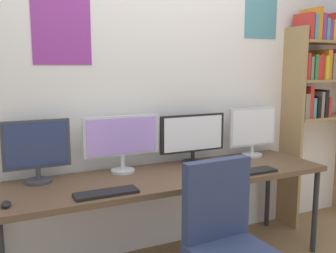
{
  "coord_description": "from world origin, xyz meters",
  "views": [
    {
      "loc": [
        -1.18,
        -1.81,
        1.52
      ],
      "look_at": [
        0.0,
        0.65,
        1.09
      ],
      "focal_mm": 40.1,
      "sensor_mm": 36.0,
      "label": 1
    }
  ],
  "objects": [
    {
      "name": "monitor_far_left",
      "position": [
        -0.91,
        0.81,
        0.98
      ],
      "size": [
        0.44,
        0.18,
        0.43
      ],
      "color": "#38383D",
      "rests_on": "desk"
    },
    {
      "name": "monitor_far_right",
      "position": [
        0.91,
        0.81,
        0.97
      ],
      "size": [
        0.49,
        0.18,
        0.43
      ],
      "color": "silver",
      "rests_on": "desk"
    },
    {
      "name": "monitor_center_right",
      "position": [
        0.3,
        0.81,
        0.97
      ],
      "size": [
        0.58,
        0.18,
        0.4
      ],
      "color": "black",
      "rests_on": "desk"
    },
    {
      "name": "desk",
      "position": [
        0.0,
        0.6,
        0.69
      ],
      "size": [
        2.46,
        0.68,
        0.74
      ],
      "color": "brown",
      "rests_on": "ground_plane"
    },
    {
      "name": "keyboard_right",
      "position": [
        0.56,
        0.37,
        0.75
      ],
      "size": [
        0.39,
        0.13,
        0.02
      ],
      "primitive_type": "cube",
      "color": "black",
      "rests_on": "desk"
    },
    {
      "name": "bookshelf",
      "position": [
        1.72,
        0.83,
        1.38
      ],
      "size": [
        0.83,
        0.28,
        2.06
      ],
      "color": "#9E7A4C",
      "rests_on": "ground_plane"
    },
    {
      "name": "computer_mouse",
      "position": [
        -1.13,
        0.41,
        0.76
      ],
      "size": [
        0.06,
        0.1,
        0.03
      ],
      "primitive_type": "ellipsoid",
      "color": "black",
      "rests_on": "desk"
    },
    {
      "name": "keyboard_left",
      "position": [
        -0.56,
        0.37,
        0.75
      ],
      "size": [
        0.4,
        0.13,
        0.02
      ],
      "primitive_type": "cube",
      "color": "black",
      "rests_on": "desk"
    },
    {
      "name": "wall_back",
      "position": [
        0.0,
        1.02,
        1.3
      ],
      "size": [
        4.86,
        0.11,
        2.6
      ],
      "color": "silver",
      "rests_on": "ground_plane"
    },
    {
      "name": "monitor_center_left",
      "position": [
        -0.3,
        0.81,
        0.99
      ],
      "size": [
        0.59,
        0.18,
        0.43
      ],
      "color": "silver",
      "rests_on": "desk"
    }
  ]
}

